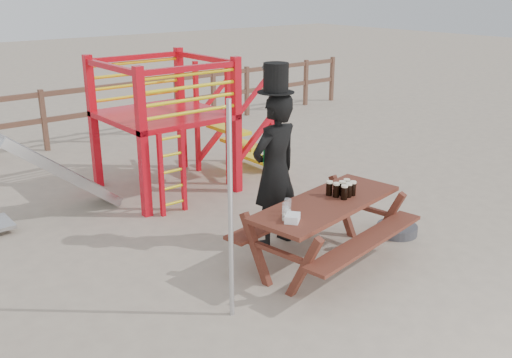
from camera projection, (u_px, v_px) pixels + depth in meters
The scene contains 10 objects.
ground at pixel (318, 277), 6.38m from camera, with size 60.00×60.00×0.00m, color tan.
back_fence at pixel (68, 110), 11.28m from camera, with size 15.09×0.09×1.20m.
playground_fort at pixel (160, 124), 8.73m from camera, with size 4.71×1.84×2.10m.
picnic_table at pixel (326, 224), 6.57m from camera, with size 2.18×1.67×0.77m.
man_with_hat at pixel (275, 167), 6.88m from camera, with size 0.74×0.53×2.26m.
metal_pole at pixel (230, 214), 5.31m from camera, with size 0.05×0.05×2.17m, color #B2B2B7.
parasol_base at pixel (397, 229), 7.47m from camera, with size 0.53×0.53×0.22m.
paper_bag at pixel (292, 218), 5.92m from camera, with size 0.18×0.14×0.08m, color white.
stout_pints at pixel (343, 189), 6.61m from camera, with size 0.29×0.28×0.17m.
empty_glasses at pixel (286, 210), 6.05m from camera, with size 0.25×0.24×0.15m.
Camera 1 is at (-4.11, -3.97, 3.12)m, focal length 40.00 mm.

